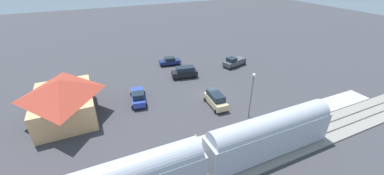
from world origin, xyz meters
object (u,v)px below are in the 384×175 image
(light_pole_near_platform, at_px, (252,90))
(suv_tan, at_px, (216,99))
(pedestrian_waiting_far, at_px, (247,127))
(pickup_charcoal, at_px, (234,62))
(pedestrian_on_platform, at_px, (196,139))
(pickup_blue, at_px, (138,97))
(suv_black, at_px, (185,72))
(sedan_navy, at_px, (170,61))
(station_building, at_px, (63,98))

(light_pole_near_platform, bearing_deg, suv_tan, 31.17)
(pedestrian_waiting_far, height_order, pickup_charcoal, pickup_charcoal)
(pedestrian_on_platform, xyz_separation_m, pickup_blue, (13.44, 3.80, -0.25))
(suv_tan, bearing_deg, suv_black, 1.57)
(pedestrian_waiting_far, height_order, pickup_blue, pickup_blue)
(sedan_navy, distance_m, suv_black, 7.28)
(pickup_charcoal, height_order, suv_black, suv_black)
(pickup_blue, xyz_separation_m, pickup_charcoal, (6.15, -22.42, 0.00))
(pedestrian_on_platform, height_order, sedan_navy, pedestrian_on_platform)
(suv_black, bearing_deg, suv_tan, -178.43)
(sedan_navy, xyz_separation_m, pickup_charcoal, (-6.51, -12.46, 0.15))
(suv_black, relative_size, suv_tan, 1.03)
(pedestrian_on_platform, bearing_deg, light_pole_near_platform, -75.30)
(suv_black, distance_m, light_pole_near_platform, 16.91)
(sedan_navy, height_order, light_pole_near_platform, light_pole_near_platform)
(station_building, bearing_deg, light_pole_near_platform, -115.05)
(pedestrian_waiting_far, height_order, sedan_navy, pedestrian_waiting_far)
(suv_black, bearing_deg, station_building, 103.70)
(pickup_charcoal, bearing_deg, suv_black, 93.58)
(pickup_blue, xyz_separation_m, suv_black, (5.40, -10.42, 0.12))
(pedestrian_waiting_far, xyz_separation_m, light_pole_near_platform, (3.16, -2.67, 3.21))
(pedestrian_waiting_far, xyz_separation_m, suv_tan, (7.87, 0.18, -0.13))
(station_building, bearing_deg, suv_tan, -107.09)
(pedestrian_on_platform, xyz_separation_m, pedestrian_waiting_far, (-0.59, -7.13, 0.00))
(suv_tan, bearing_deg, light_pole_near_platform, -148.83)
(suv_black, bearing_deg, pedestrian_waiting_far, -178.53)
(pedestrian_waiting_far, xyz_separation_m, suv_black, (19.42, 0.50, -0.13))
(suv_tan, bearing_deg, pedestrian_on_platform, 136.35)
(pedestrian_on_platform, relative_size, pedestrian_waiting_far, 1.00)
(light_pole_near_platform, bearing_deg, station_building, 64.95)
(pickup_blue, bearing_deg, light_pole_near_platform, -128.66)
(pedestrian_waiting_far, bearing_deg, sedan_navy, 2.07)
(station_building, xyz_separation_m, pedestrian_on_platform, (-13.77, -14.17, -1.83))
(station_building, relative_size, suv_tan, 2.27)
(pickup_blue, relative_size, suv_tan, 1.13)
(station_building, height_order, light_pole_near_platform, light_pole_near_platform)
(pedestrian_on_platform, bearing_deg, suv_tan, -43.65)
(sedan_navy, bearing_deg, pickup_blue, 141.80)
(suv_tan, bearing_deg, pedestrian_waiting_far, -178.67)
(station_building, height_order, suv_black, station_building)
(pickup_blue, bearing_deg, suv_tan, -119.85)
(station_building, xyz_separation_m, pickup_blue, (-0.33, -10.37, -2.09))
(pedestrian_waiting_far, distance_m, suv_tan, 7.87)
(light_pole_near_platform, bearing_deg, pedestrian_waiting_far, 139.81)
(pickup_charcoal, bearing_deg, station_building, 100.06)
(sedan_navy, xyz_separation_m, suv_black, (-7.26, -0.46, 0.27))
(suv_black, height_order, light_pole_near_platform, light_pole_near_platform)
(pickup_charcoal, relative_size, suv_tan, 1.14)
(pedestrian_on_platform, xyz_separation_m, light_pole_near_platform, (2.57, -9.79, 3.21))
(sedan_navy, bearing_deg, pedestrian_waiting_far, -177.93)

